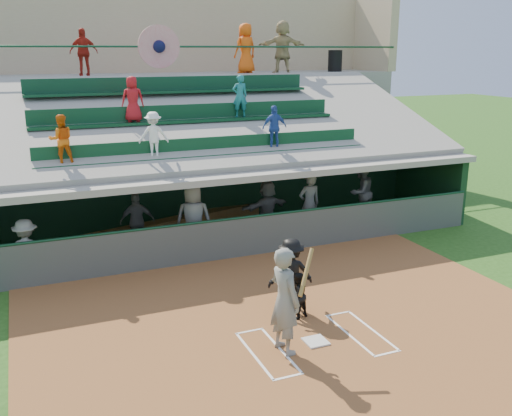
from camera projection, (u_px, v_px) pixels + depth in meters
name	position (u px, v px, depth m)	size (l,w,h in m)	color
ground	(316.00, 343.00, 11.05)	(100.00, 100.00, 0.00)	#214A14
dirt_slab	(304.00, 331.00, 11.49)	(11.00, 9.00, 0.02)	brown
home_plate	(316.00, 341.00, 11.04)	(0.43, 0.43, 0.03)	silver
batters_box_chalk	(316.00, 342.00, 11.04)	(2.65, 1.85, 0.01)	white
dugout_floor	(208.00, 239.00, 17.05)	(16.00, 3.50, 0.04)	gray
concourse_slab	(154.00, 134.00, 22.44)	(20.00, 3.00, 4.60)	gray
grandstand	(173.00, 146.00, 19.79)	(20.40, 10.40, 7.80)	#4C514C
batter_at_plate	(285.00, 300.00, 10.47)	(0.95, 0.84, 2.05)	#61635E
catcher	(297.00, 295.00, 11.93)	(0.49, 0.38, 1.01)	black
home_umpire	(291.00, 273.00, 12.35)	(1.02, 0.58, 1.57)	black
dugout_bench	(192.00, 221.00, 17.94)	(15.35, 0.46, 0.46)	olive
dugout_player_a	(27.00, 251.00, 13.62)	(1.03, 0.59, 1.59)	#61635E
dugout_player_b	(137.00, 221.00, 15.96)	(0.95, 0.40, 1.63)	#535550
dugout_player_c	(194.00, 219.00, 15.52)	(0.98, 0.63, 2.00)	#5F625C
dugout_player_d	(267.00, 209.00, 17.05)	(1.60, 0.51, 1.72)	#52544F
dugout_player_e	(309.00, 204.00, 17.16)	(0.70, 0.46, 1.91)	#595C57
dugout_player_f	(361.00, 192.00, 18.51)	(0.95, 0.74, 1.96)	#52544F
trash_bin	(335.00, 61.00, 23.92)	(0.59, 0.59, 0.88)	black
concourse_staff_a	(84.00, 52.00, 19.66)	(0.95, 0.39, 1.61)	#A51D12
concourse_staff_b	(246.00, 49.00, 21.66)	(0.91, 0.59, 1.87)	#EC510D
concourse_staff_c	(282.00, 47.00, 22.45)	(1.86, 0.59, 2.01)	tan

